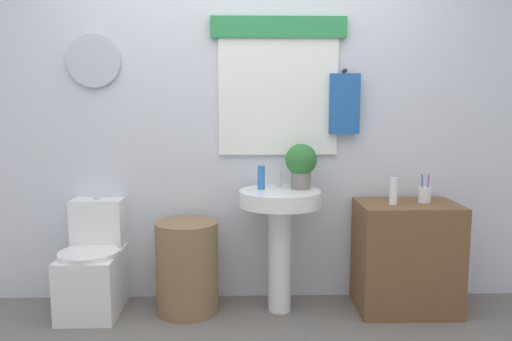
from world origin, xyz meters
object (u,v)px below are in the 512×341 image
object	(u,v)px
pedestal_sink	(279,220)
lotion_bottle	(393,191)
toothbrush_cup	(424,195)
toilet	(93,269)
laundry_hamper	(187,267)
wooden_cabinet	(406,257)
potted_plant	(300,163)
soap_bottle	(261,178)

from	to	relation	value
pedestal_sink	lotion_bottle	world-z (taller)	lotion_bottle
toothbrush_cup	toilet	bearing A→B (deg)	179.67
lotion_bottle	toothbrush_cup	distance (m)	0.23
toilet	laundry_hamper	bearing A→B (deg)	-3.01
wooden_cabinet	potted_plant	xyz separation A→B (m)	(-0.70, 0.06, 0.62)
potted_plant	lotion_bottle	distance (m)	0.62
toothbrush_cup	wooden_cabinet	bearing A→B (deg)	-169.96
laundry_hamper	toilet	bearing A→B (deg)	176.99
laundry_hamper	pedestal_sink	size ratio (longest dim) A/B	0.75
laundry_hamper	lotion_bottle	distance (m)	1.42
laundry_hamper	potted_plant	xyz separation A→B (m)	(0.75, 0.06, 0.67)
toilet	laundry_hamper	distance (m)	0.62
toothbrush_cup	laundry_hamper	bearing A→B (deg)	-179.27
pedestal_sink	wooden_cabinet	distance (m)	0.87
soap_bottle	lotion_bottle	world-z (taller)	soap_bottle
wooden_cabinet	laundry_hamper	bearing A→B (deg)	180.00
soap_bottle	toothbrush_cup	world-z (taller)	soap_bottle
pedestal_sink	toothbrush_cup	bearing A→B (deg)	1.20
laundry_hamper	toothbrush_cup	bearing A→B (deg)	0.73
potted_plant	toothbrush_cup	distance (m)	0.83
toilet	pedestal_sink	bearing A→B (deg)	-1.52
wooden_cabinet	soap_bottle	world-z (taller)	soap_bottle
wooden_cabinet	soap_bottle	size ratio (longest dim) A/B	4.69
soap_bottle	potted_plant	bearing A→B (deg)	2.20
laundry_hamper	lotion_bottle	xyz separation A→B (m)	(1.33, -0.04, 0.50)
wooden_cabinet	soap_bottle	bearing A→B (deg)	177.00
soap_bottle	lotion_bottle	distance (m)	0.85
wooden_cabinet	toothbrush_cup	size ratio (longest dim) A/B	3.88
wooden_cabinet	toilet	bearing A→B (deg)	179.10
potted_plant	toothbrush_cup	size ratio (longest dim) A/B	1.60
pedestal_sink	soap_bottle	size ratio (longest dim) A/B	5.26
laundry_hamper	potted_plant	world-z (taller)	potted_plant
toilet	toothbrush_cup	xyz separation A→B (m)	(2.17, -0.01, 0.49)
toilet	soap_bottle	world-z (taller)	soap_bottle
soap_bottle	toothbrush_cup	xyz separation A→B (m)	(1.07, -0.03, -0.11)
toilet	toothbrush_cup	distance (m)	2.22
lotion_bottle	potted_plant	bearing A→B (deg)	170.27
wooden_cabinet	lotion_bottle	distance (m)	0.46
lotion_bottle	toilet	bearing A→B (deg)	177.87
potted_plant	laundry_hamper	bearing A→B (deg)	-175.40
toilet	pedestal_sink	world-z (taller)	pedestal_sink
toilet	laundry_hamper	xyz separation A→B (m)	(0.62, -0.03, 0.02)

